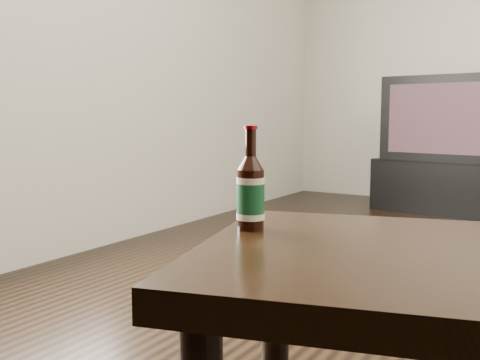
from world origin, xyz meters
The scene contains 4 objects.
wall_left centered at (-2.51, 0.00, 1.35)m, with size 0.02×6.00×2.70m, color silver.
tv_stand centered at (-1.04, 2.47, 0.20)m, with size 1.02×0.51×0.41m, color black.
tv centered at (-1.04, 2.47, 0.73)m, with size 0.93×0.66×0.65m.
beer_bottle centered at (-0.82, -0.92, 0.58)m, with size 0.07×0.07×0.25m.
Camera 1 is at (-0.15, -2.08, 0.77)m, focal length 42.00 mm.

